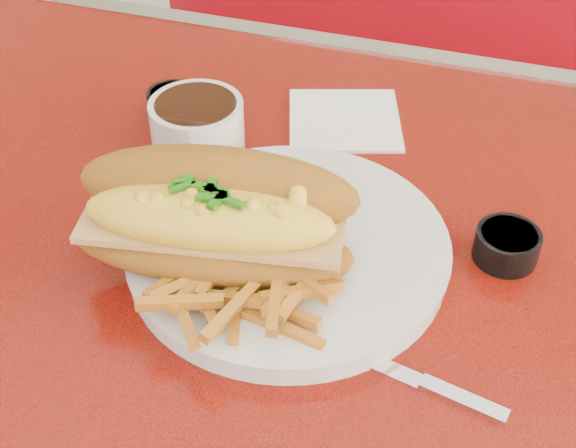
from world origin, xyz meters
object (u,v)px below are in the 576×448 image
(diner_table, at_px, (311,394))
(knife, at_px, (410,377))
(sauce_cup_right, at_px, (507,244))
(mac_hoagie, at_px, (214,217))
(booth_bench_far, at_px, (427,175))
(dinner_plate, at_px, (288,250))
(sauce_cup_left, at_px, (174,103))
(gravy_ramekin, at_px, (197,124))
(fork, at_px, (314,287))

(diner_table, bearing_deg, knife, -39.62)
(sauce_cup_right, bearing_deg, diner_table, -153.74)
(mac_hoagie, distance_m, knife, 0.20)
(booth_bench_far, bearing_deg, sauce_cup_right, -78.56)
(diner_table, distance_m, sauce_cup_right, 0.24)
(dinner_plate, height_order, sauce_cup_left, sauce_cup_left)
(mac_hoagie, xyz_separation_m, gravy_ramekin, (-0.09, 0.16, -0.03))
(gravy_ramekin, height_order, sauce_cup_right, gravy_ramekin)
(dinner_plate, bearing_deg, sauce_cup_left, 136.48)
(gravy_ramekin, distance_m, knife, 0.35)
(booth_bench_far, xyz_separation_m, dinner_plate, (-0.03, -0.80, 0.49))
(dinner_plate, bearing_deg, sauce_cup_right, 18.73)
(gravy_ramekin, bearing_deg, fork, -45.02)
(fork, relative_size, gravy_ramekin, 1.12)
(sauce_cup_left, relative_size, sauce_cup_right, 1.03)
(booth_bench_far, bearing_deg, mac_hoagie, -95.40)
(diner_table, relative_size, fork, 9.26)
(fork, relative_size, sauce_cup_left, 1.84)
(dinner_plate, distance_m, mac_hoagie, 0.08)
(fork, bearing_deg, mac_hoagie, 94.90)
(diner_table, xyz_separation_m, sauce_cup_right, (0.15, 0.07, 0.18))
(mac_hoagie, relative_size, sauce_cup_right, 3.52)
(gravy_ramekin, bearing_deg, dinner_plate, -43.26)
(booth_bench_far, xyz_separation_m, fork, (0.01, -0.84, 0.50))
(dinner_plate, relative_size, fork, 2.69)
(fork, bearing_deg, booth_bench_far, 11.32)
(diner_table, relative_size, knife, 6.91)
(dinner_plate, height_order, knife, dinner_plate)
(diner_table, xyz_separation_m, dinner_plate, (-0.03, 0.01, 0.17))
(fork, distance_m, gravy_ramekin, 0.25)
(dinner_plate, relative_size, knife, 2.01)
(diner_table, bearing_deg, sauce_cup_right, 26.26)
(mac_hoagie, bearing_deg, diner_table, 5.80)
(mac_hoagie, distance_m, fork, 0.10)
(mac_hoagie, relative_size, gravy_ramekin, 2.08)
(sauce_cup_right, bearing_deg, gravy_ramekin, 167.56)
(diner_table, height_order, gravy_ramekin, gravy_ramekin)
(fork, xyz_separation_m, sauce_cup_left, (-0.22, 0.22, -0.00))
(fork, distance_m, knife, 0.10)
(booth_bench_far, bearing_deg, fork, -89.44)
(dinner_plate, distance_m, knife, 0.16)
(diner_table, bearing_deg, gravy_ramekin, 139.18)
(booth_bench_far, xyz_separation_m, sauce_cup_left, (-0.21, -0.62, 0.50))
(mac_hoagie, bearing_deg, dinner_plate, 25.16)
(dinner_plate, height_order, fork, same)
(diner_table, xyz_separation_m, booth_bench_far, (0.00, 0.81, -0.32))
(mac_hoagie, height_order, sauce_cup_left, mac_hoagie)
(gravy_ramekin, bearing_deg, sauce_cup_left, 135.74)
(gravy_ramekin, bearing_deg, booth_bench_far, 76.07)
(dinner_plate, distance_m, sauce_cup_left, 0.26)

